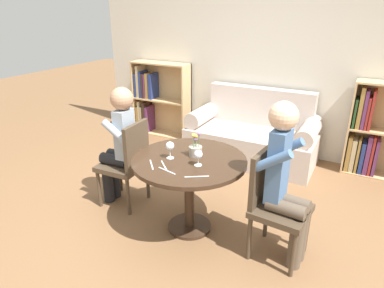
{
  "coord_description": "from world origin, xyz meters",
  "views": [
    {
      "loc": [
        1.28,
        -2.35,
        1.94
      ],
      "look_at": [
        0.0,
        0.05,
        0.83
      ],
      "focal_mm": 32.0,
      "sensor_mm": 36.0,
      "label": 1
    }
  ],
  "objects_px": {
    "bookshelf_left": "(155,99)",
    "wine_glass_left": "(170,146)",
    "couch": "(252,137)",
    "bookshelf_right": "(378,135)",
    "person_right": "(286,180)",
    "flower_vase": "(196,149)",
    "chair_left": "(128,160)",
    "chair_right": "(273,201)",
    "wine_glass_right": "(198,155)",
    "person_left": "(119,142)"
  },
  "relations": [
    {
      "from": "bookshelf_left",
      "to": "wine_glass_right",
      "type": "xyz_separation_m",
      "value": [
        1.84,
        -2.11,
        0.24
      ]
    },
    {
      "from": "wine_glass_right",
      "to": "person_left",
      "type": "bearing_deg",
      "value": 170.72
    },
    {
      "from": "person_left",
      "to": "wine_glass_left",
      "type": "distance_m",
      "value": 0.71
    },
    {
      "from": "couch",
      "to": "chair_left",
      "type": "relative_size",
      "value": 1.82
    },
    {
      "from": "person_right",
      "to": "flower_vase",
      "type": "bearing_deg",
      "value": 90.11
    },
    {
      "from": "chair_left",
      "to": "flower_vase",
      "type": "relative_size",
      "value": 3.96
    },
    {
      "from": "wine_glass_left",
      "to": "chair_left",
      "type": "bearing_deg",
      "value": 165.92
    },
    {
      "from": "bookshelf_left",
      "to": "bookshelf_right",
      "type": "xyz_separation_m",
      "value": [
        3.16,
        -0.0,
        -0.05
      ]
    },
    {
      "from": "bookshelf_right",
      "to": "person_right",
      "type": "xyz_separation_m",
      "value": [
        -0.62,
        -2.02,
        0.2
      ]
    },
    {
      "from": "couch",
      "to": "chair_right",
      "type": "xyz_separation_m",
      "value": [
        0.75,
        -1.74,
        0.18
      ]
    },
    {
      "from": "person_left",
      "to": "person_right",
      "type": "bearing_deg",
      "value": 84.87
    },
    {
      "from": "person_right",
      "to": "flower_vase",
      "type": "height_order",
      "value": "person_right"
    },
    {
      "from": "flower_vase",
      "to": "person_right",
      "type": "bearing_deg",
      "value": -5.38
    },
    {
      "from": "person_right",
      "to": "couch",
      "type": "bearing_deg",
      "value": 30.8
    },
    {
      "from": "bookshelf_right",
      "to": "wine_glass_right",
      "type": "xyz_separation_m",
      "value": [
        -1.32,
        -2.11,
        0.29
      ]
    },
    {
      "from": "chair_left",
      "to": "person_right",
      "type": "bearing_deg",
      "value": 84.49
    },
    {
      "from": "chair_right",
      "to": "person_left",
      "type": "relative_size",
      "value": 0.73
    },
    {
      "from": "couch",
      "to": "bookshelf_right",
      "type": "height_order",
      "value": "bookshelf_right"
    },
    {
      "from": "chair_right",
      "to": "wine_glass_left",
      "type": "relative_size",
      "value": 5.95
    },
    {
      "from": "couch",
      "to": "bookshelf_right",
      "type": "distance_m",
      "value": 1.49
    },
    {
      "from": "bookshelf_left",
      "to": "person_left",
      "type": "relative_size",
      "value": 0.92
    },
    {
      "from": "person_left",
      "to": "wine_glass_left",
      "type": "height_order",
      "value": "person_left"
    },
    {
      "from": "chair_left",
      "to": "wine_glass_left",
      "type": "xyz_separation_m",
      "value": [
        0.59,
        -0.15,
        0.32
      ]
    },
    {
      "from": "wine_glass_right",
      "to": "chair_left",
      "type": "bearing_deg",
      "value": 169.38
    },
    {
      "from": "bookshelf_right",
      "to": "wine_glass_left",
      "type": "relative_size",
      "value": 7.53
    },
    {
      "from": "bookshelf_left",
      "to": "flower_vase",
      "type": "height_order",
      "value": "bookshelf_left"
    },
    {
      "from": "chair_right",
      "to": "person_left",
      "type": "distance_m",
      "value": 1.59
    },
    {
      "from": "chair_right",
      "to": "wine_glass_right",
      "type": "xyz_separation_m",
      "value": [
        -0.62,
        -0.1,
        0.31
      ]
    },
    {
      "from": "wine_glass_right",
      "to": "wine_glass_left",
      "type": "bearing_deg",
      "value": 176.99
    },
    {
      "from": "chair_left",
      "to": "chair_right",
      "type": "distance_m",
      "value": 1.49
    },
    {
      "from": "person_right",
      "to": "wine_glass_left",
      "type": "height_order",
      "value": "person_right"
    },
    {
      "from": "couch",
      "to": "bookshelf_left",
      "type": "xyz_separation_m",
      "value": [
        -1.71,
        0.27,
        0.25
      ]
    },
    {
      "from": "bookshelf_left",
      "to": "chair_left",
      "type": "relative_size",
      "value": 1.26
    },
    {
      "from": "flower_vase",
      "to": "wine_glass_left",
      "type": "bearing_deg",
      "value": -138.94
    },
    {
      "from": "bookshelf_right",
      "to": "wine_glass_left",
      "type": "bearing_deg",
      "value": -127.44
    },
    {
      "from": "bookshelf_left",
      "to": "wine_glass_left",
      "type": "distance_m",
      "value": 2.62
    },
    {
      "from": "bookshelf_right",
      "to": "flower_vase",
      "type": "relative_size",
      "value": 5.01
    },
    {
      "from": "chair_left",
      "to": "person_right",
      "type": "distance_m",
      "value": 1.59
    },
    {
      "from": "flower_vase",
      "to": "bookshelf_left",
      "type": "bearing_deg",
      "value": 131.61
    },
    {
      "from": "wine_glass_left",
      "to": "bookshelf_left",
      "type": "bearing_deg",
      "value": 126.67
    },
    {
      "from": "couch",
      "to": "flower_vase",
      "type": "xyz_separation_m",
      "value": [
        0.02,
        -1.68,
        0.46
      ]
    },
    {
      "from": "wine_glass_left",
      "to": "bookshelf_right",
      "type": "bearing_deg",
      "value": 52.56
    },
    {
      "from": "bookshelf_right",
      "to": "wine_glass_right",
      "type": "distance_m",
      "value": 2.51
    },
    {
      "from": "bookshelf_left",
      "to": "bookshelf_right",
      "type": "relative_size",
      "value": 1.0
    },
    {
      "from": "chair_left",
      "to": "chair_right",
      "type": "xyz_separation_m",
      "value": [
        1.49,
        -0.06,
        0.0
      ]
    },
    {
      "from": "person_right",
      "to": "flower_vase",
      "type": "relative_size",
      "value": 5.77
    },
    {
      "from": "couch",
      "to": "bookshelf_right",
      "type": "xyz_separation_m",
      "value": [
        1.45,
        0.27,
        0.2
      ]
    },
    {
      "from": "person_left",
      "to": "chair_left",
      "type": "bearing_deg",
      "value": 91.87
    },
    {
      "from": "chair_right",
      "to": "flower_vase",
      "type": "distance_m",
      "value": 0.79
    },
    {
      "from": "chair_left",
      "to": "person_right",
      "type": "xyz_separation_m",
      "value": [
        1.58,
        -0.08,
        0.22
      ]
    }
  ]
}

